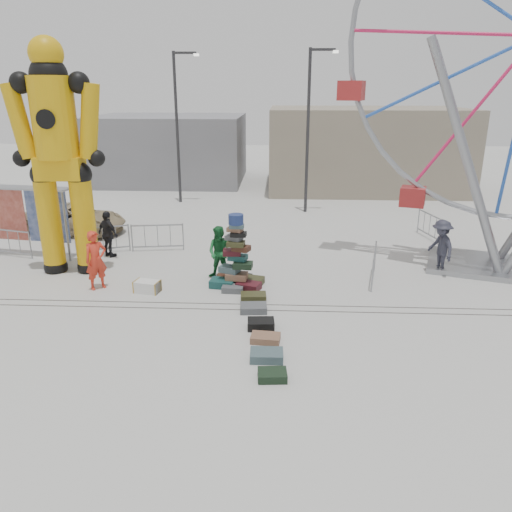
{
  "coord_description": "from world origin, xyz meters",
  "views": [
    {
      "loc": [
        1.68,
        -12.69,
        6.17
      ],
      "look_at": [
        0.98,
        1.5,
        1.37
      ],
      "focal_mm": 35.0,
      "sensor_mm": 36.0,
      "label": 1
    }
  ],
  "objects_px": {
    "pedestrian_green": "(220,253)",
    "crash_test_dummy": "(58,151)",
    "pedestrian_grey": "(441,247)",
    "pedestrian_red": "(96,260)",
    "barricade_dummy_c": "(158,237)",
    "steamer_trunk": "(147,287)",
    "barricade_wheel_back": "(430,226)",
    "parked_suv": "(73,219)",
    "suitcase_tower": "(237,266)",
    "banner_scaffold": "(25,205)",
    "pedestrian_black": "(108,234)",
    "lamp_post_right": "(310,124)",
    "barricade_wheel_front": "(374,265)",
    "barricade_dummy_a": "(9,243)",
    "lamp_post_left": "(178,121)",
    "barricade_dummy_b": "(103,240)"
  },
  "relations": [
    {
      "from": "suitcase_tower",
      "to": "barricade_wheel_front",
      "type": "distance_m",
      "value": 4.59
    },
    {
      "from": "steamer_trunk",
      "to": "barricade_dummy_b",
      "type": "relative_size",
      "value": 0.39
    },
    {
      "from": "banner_scaffold",
      "to": "barricade_wheel_back",
      "type": "bearing_deg",
      "value": 19.26
    },
    {
      "from": "pedestrian_red",
      "to": "steamer_trunk",
      "type": "bearing_deg",
      "value": -48.42
    },
    {
      "from": "suitcase_tower",
      "to": "barricade_dummy_a",
      "type": "height_order",
      "value": "suitcase_tower"
    },
    {
      "from": "barricade_wheel_back",
      "to": "parked_suv",
      "type": "height_order",
      "value": "parked_suv"
    },
    {
      "from": "lamp_post_left",
      "to": "crash_test_dummy",
      "type": "xyz_separation_m",
      "value": [
        -1.73,
        -11.42,
        -0.28
      ]
    },
    {
      "from": "crash_test_dummy",
      "to": "pedestrian_red",
      "type": "distance_m",
      "value": 3.88
    },
    {
      "from": "barricade_dummy_b",
      "to": "barricade_wheel_front",
      "type": "relative_size",
      "value": 1.0
    },
    {
      "from": "crash_test_dummy",
      "to": "steamer_trunk",
      "type": "bearing_deg",
      "value": -33.03
    },
    {
      "from": "barricade_dummy_a",
      "to": "steamer_trunk",
      "type": "bearing_deg",
      "value": -12.68
    },
    {
      "from": "lamp_post_right",
      "to": "crash_test_dummy",
      "type": "relative_size",
      "value": 1.0
    },
    {
      "from": "barricade_dummy_a",
      "to": "parked_suv",
      "type": "relative_size",
      "value": 0.43
    },
    {
      "from": "pedestrian_black",
      "to": "pedestrian_grey",
      "type": "relative_size",
      "value": 0.94
    },
    {
      "from": "steamer_trunk",
      "to": "pedestrian_grey",
      "type": "xyz_separation_m",
      "value": [
        9.77,
        2.28,
        0.77
      ]
    },
    {
      "from": "suitcase_tower",
      "to": "pedestrian_red",
      "type": "xyz_separation_m",
      "value": [
        -4.46,
        -0.41,
        0.28
      ]
    },
    {
      "from": "banner_scaffold",
      "to": "pedestrian_green",
      "type": "bearing_deg",
      "value": -6.7
    },
    {
      "from": "suitcase_tower",
      "to": "barricade_wheel_front",
      "type": "xyz_separation_m",
      "value": [
        4.54,
        0.68,
        -0.13
      ]
    },
    {
      "from": "lamp_post_right",
      "to": "suitcase_tower",
      "type": "relative_size",
      "value": 3.3
    },
    {
      "from": "parked_suv",
      "to": "pedestrian_grey",
      "type": "bearing_deg",
      "value": -96.1
    },
    {
      "from": "parked_suv",
      "to": "barricade_wheel_back",
      "type": "bearing_deg",
      "value": -80.25
    },
    {
      "from": "barricade_dummy_a",
      "to": "barricade_wheel_front",
      "type": "xyz_separation_m",
      "value": [
        13.51,
        -1.9,
        0.0
      ]
    },
    {
      "from": "barricade_dummy_b",
      "to": "parked_suv",
      "type": "height_order",
      "value": "parked_suv"
    },
    {
      "from": "suitcase_tower",
      "to": "pedestrian_green",
      "type": "bearing_deg",
      "value": 143.7
    },
    {
      "from": "lamp_post_right",
      "to": "parked_suv",
      "type": "distance_m",
      "value": 12.18
    },
    {
      "from": "lamp_post_left",
      "to": "barricade_dummy_c",
      "type": "height_order",
      "value": "lamp_post_left"
    },
    {
      "from": "barricade_dummy_a",
      "to": "pedestrian_green",
      "type": "height_order",
      "value": "pedestrian_green"
    },
    {
      "from": "barricade_dummy_c",
      "to": "pedestrian_green",
      "type": "xyz_separation_m",
      "value": [
        2.84,
        -2.89,
        0.36
      ]
    },
    {
      "from": "pedestrian_black",
      "to": "parked_suv",
      "type": "height_order",
      "value": "pedestrian_black"
    },
    {
      "from": "crash_test_dummy",
      "to": "pedestrian_green",
      "type": "distance_m",
      "value": 6.28
    },
    {
      "from": "crash_test_dummy",
      "to": "pedestrian_grey",
      "type": "height_order",
      "value": "crash_test_dummy"
    },
    {
      "from": "parked_suv",
      "to": "pedestrian_green",
      "type": "bearing_deg",
      "value": -115.98
    },
    {
      "from": "barricade_dummy_c",
      "to": "pedestrian_grey",
      "type": "bearing_deg",
      "value": -19.02
    },
    {
      "from": "barricade_wheel_front",
      "to": "pedestrian_green",
      "type": "height_order",
      "value": "pedestrian_green"
    },
    {
      "from": "banner_scaffold",
      "to": "pedestrian_red",
      "type": "relative_size",
      "value": 1.97
    },
    {
      "from": "banner_scaffold",
      "to": "crash_test_dummy",
      "type": "bearing_deg",
      "value": -26.77
    },
    {
      "from": "pedestrian_green",
      "to": "crash_test_dummy",
      "type": "bearing_deg",
      "value": -169.77
    },
    {
      "from": "lamp_post_left",
      "to": "barricade_wheel_front",
      "type": "height_order",
      "value": "lamp_post_left"
    },
    {
      "from": "suitcase_tower",
      "to": "pedestrian_red",
      "type": "relative_size",
      "value": 1.26
    },
    {
      "from": "lamp_post_left",
      "to": "steamer_trunk",
      "type": "distance_m",
      "value": 13.95
    },
    {
      "from": "barricade_wheel_back",
      "to": "pedestrian_grey",
      "type": "distance_m",
      "value": 4.3
    },
    {
      "from": "barricade_dummy_b",
      "to": "pedestrian_black",
      "type": "relative_size",
      "value": 1.12
    },
    {
      "from": "barricade_dummy_c",
      "to": "barricade_wheel_front",
      "type": "xyz_separation_m",
      "value": [
        7.99,
        -2.89,
        0.0
      ]
    },
    {
      "from": "suitcase_tower",
      "to": "barricade_dummy_a",
      "type": "distance_m",
      "value": 9.34
    },
    {
      "from": "banner_scaffold",
      "to": "pedestrian_black",
      "type": "height_order",
      "value": "banner_scaffold"
    },
    {
      "from": "banner_scaffold",
      "to": "pedestrian_grey",
      "type": "bearing_deg",
      "value": 4.13
    },
    {
      "from": "pedestrian_grey",
      "to": "pedestrian_red",
      "type": "bearing_deg",
      "value": -97.7
    },
    {
      "from": "lamp_post_right",
      "to": "barricade_wheel_front",
      "type": "relative_size",
      "value": 4.0
    },
    {
      "from": "barricade_wheel_front",
      "to": "pedestrian_red",
      "type": "bearing_deg",
      "value": 109.23
    },
    {
      "from": "pedestrian_green",
      "to": "pedestrian_grey",
      "type": "distance_m",
      "value": 7.64
    }
  ]
}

